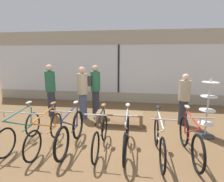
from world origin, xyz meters
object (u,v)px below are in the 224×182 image
at_px(display_bench, 119,115).
at_px(customer_by_window, 184,99).
at_px(bicycle_center_right, 126,135).
at_px(customer_near_bench, 51,89).
at_px(bicycle_right, 159,139).
at_px(bicycle_far_left, 21,130).
at_px(bicycle_left, 46,132).
at_px(bicycle_far_right, 190,139).
at_px(accessory_rack, 207,113).
at_px(customer_near_rack, 83,92).
at_px(bicycle_center_left, 71,132).
at_px(customer_mid_floor, 95,88).
at_px(bicycle_center, 101,134).

height_order(display_bench, customer_by_window, customer_by_window).
xyz_separation_m(bicycle_center_right, customer_near_bench, (-2.79, 2.02, 0.59)).
xyz_separation_m(bicycle_right, display_bench, (-1.00, 1.52, -0.04)).
bearing_deg(bicycle_far_left, bicycle_left, -1.14).
xyz_separation_m(bicycle_far_left, bicycle_far_right, (3.87, 0.06, 0.02)).
xyz_separation_m(accessory_rack, customer_by_window, (-0.40, 0.77, 0.19)).
relative_size(display_bench, customer_near_rack, 0.79).
distance_m(bicycle_far_left, accessory_rack, 4.72).
xyz_separation_m(bicycle_center_right, customer_by_window, (1.65, 1.82, 0.46)).
bearing_deg(customer_by_window, bicycle_far_right, -99.34).
xyz_separation_m(bicycle_center_left, accessory_rack, (3.34, 1.08, 0.25)).
relative_size(bicycle_center_right, display_bench, 1.23).
xyz_separation_m(bicycle_center_left, customer_mid_floor, (0.00, 2.43, 0.58)).
height_order(bicycle_center, customer_mid_floor, customer_mid_floor).
height_order(customer_near_rack, customer_by_window, customer_near_rack).
bearing_deg(bicycle_far_right, display_bench, 138.92).
distance_m(bicycle_right, customer_near_rack, 3.08).
relative_size(bicycle_left, bicycle_center_left, 1.00).
bearing_deg(display_bench, customer_by_window, 11.35).
bearing_deg(display_bench, bicycle_center, -101.24).
xyz_separation_m(bicycle_far_left, display_bench, (2.22, 1.50, -0.03)).
height_order(bicycle_left, bicycle_far_right, bicycle_far_right).
distance_m(display_bench, customer_near_rack, 1.49).
xyz_separation_m(accessory_rack, customer_near_bench, (-4.85, 0.97, 0.32)).
bearing_deg(bicycle_far_left, customer_by_window, 24.39).
distance_m(bicycle_left, accessory_rack, 4.10).
distance_m(bicycle_center, display_bench, 1.48).
relative_size(bicycle_far_left, customer_near_bench, 0.91).
relative_size(customer_near_rack, customer_mid_floor, 0.99).
relative_size(bicycle_far_left, bicycle_center_right, 0.96).
relative_size(bicycle_far_left, bicycle_right, 0.96).
xyz_separation_m(bicycle_left, customer_near_bench, (-0.92, 2.11, 0.59)).
bearing_deg(bicycle_center_left, customer_near_rack, 98.92).
bearing_deg(bicycle_center_right, bicycle_center_left, -178.72).
bearing_deg(bicycle_left, bicycle_far_left, 178.86).
bearing_deg(bicycle_far_left, bicycle_far_right, 0.92).
relative_size(bicycle_far_left, customer_by_window, 1.04).
bearing_deg(bicycle_center, display_bench, 78.76).
distance_m(bicycle_far_right, accessory_rack, 1.30).
bearing_deg(bicycle_right, accessory_rack, 40.18).
bearing_deg(bicycle_far_right, customer_near_bench, 153.87).
distance_m(bicycle_center_left, customer_near_rack, 2.02).
distance_m(customer_near_rack, customer_near_bench, 1.21).
distance_m(bicycle_far_right, customer_near_bench, 4.65).
bearing_deg(bicycle_far_left, customer_mid_floor, 63.45).
xyz_separation_m(bicycle_far_right, customer_by_window, (0.30, 1.83, 0.44)).
distance_m(accessory_rack, customer_mid_floor, 3.62).
bearing_deg(customer_mid_floor, accessory_rack, -22.07).
xyz_separation_m(bicycle_left, bicycle_center_left, (0.58, 0.06, 0.02)).
height_order(bicycle_center_right, display_bench, bicycle_center_right).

